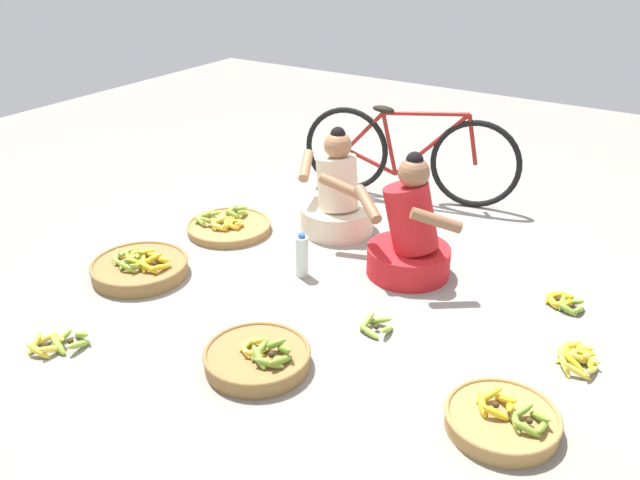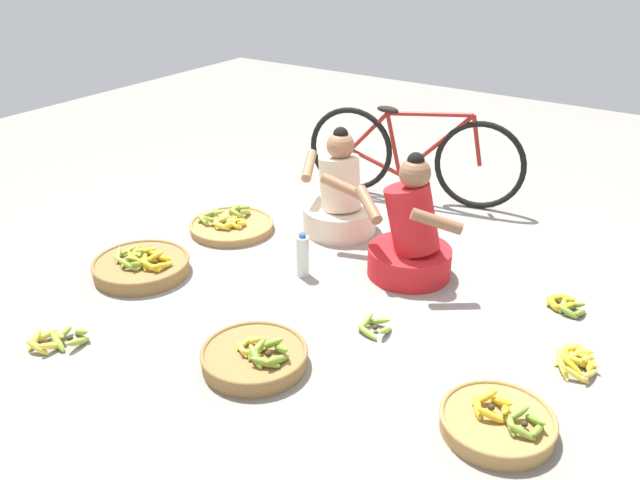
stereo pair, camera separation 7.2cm
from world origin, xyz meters
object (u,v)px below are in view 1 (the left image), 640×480
Objects in this scene: vendor_woman_front at (409,237)px; bicycle_leaning at (409,155)px; banana_basket_front_left at (258,357)px; loose_bananas_back_left at (576,357)px; water_bottle at (302,256)px; banana_basket_front_right at (503,419)px; banana_basket_near_vendor at (140,267)px; loose_bananas_front_center at (563,302)px; loose_bananas_near_bicycle at (376,326)px; vendor_woman_behind at (337,199)px; banana_basket_mid_right at (228,226)px; loose_bananas_back_right at (57,342)px.

vendor_woman_front is 1.25m from bicycle_leaning.
loose_bananas_back_left is at bearing 34.19° from banana_basket_front_left.
water_bottle is at bearing -145.07° from vendor_woman_front.
banana_basket_front_right is at bearing -54.59° from bicycle_leaning.
bicycle_leaning is 2.23m from banana_basket_near_vendor.
loose_bananas_back_left is 1.28× the size of loose_bananas_front_center.
vendor_woman_front is 1.33× the size of banana_basket_near_vendor.
bicycle_leaning reaches higher than loose_bananas_near_bicycle.
bicycle_leaning is 5.82× the size of water_bottle.
water_bottle is (0.17, -0.68, -0.10)m from vendor_woman_behind.
vendor_woman_behind is 0.45× the size of bicycle_leaning.
banana_basket_mid_right is 2.08× the size of water_bottle.
vendor_woman_behind reaches higher than loose_bananas_back_left.
vendor_woman_front is at bearing 55.55° from loose_bananas_back_right.
loose_bananas_near_bicycle is at bearing 9.56° from banana_basket_near_vendor.
water_bottle is (-0.69, 0.29, 0.11)m from loose_bananas_near_bicycle.
vendor_woman_behind reaches higher than bicycle_leaning.
banana_basket_near_vendor is at bearing -146.91° from water_bottle.
water_bottle is (0.81, -0.25, 0.10)m from banana_basket_mid_right.
banana_basket_front_right is 1.63× the size of loose_bananas_back_left.
vendor_woman_behind is 2.17m from banana_basket_front_right.
banana_basket_mid_right is at bearing 174.38° from loose_bananas_back_left.
bicycle_leaning is 1.51m from water_bottle.
loose_bananas_front_center is at bearing 19.27° from water_bottle.
bicycle_leaning is 1.51m from banana_basket_mid_right.
vendor_woman_behind is 0.80m from banana_basket_mid_right.
loose_bananas_back_left is at bearing 12.52° from banana_basket_near_vendor.
banana_basket_near_vendor is at bearing -93.01° from banana_basket_mid_right.
banana_basket_near_vendor is at bearing -112.10° from bicycle_leaning.
banana_basket_near_vendor is at bearing -167.48° from loose_bananas_back_left.
vendor_woman_front is at bearing 34.93° from water_bottle.
vendor_woman_front reaches higher than loose_bananas_back_left.
loose_bananas_back_left is at bearing -20.13° from vendor_woman_behind.
loose_bananas_back_right is at bearing -115.41° from water_bottle.
bicycle_leaning is at bearing 116.62° from vendor_woman_front.
loose_bananas_back_left is 1.10× the size of loose_bananas_back_right.
loose_bananas_front_center is 0.85× the size of water_bottle.
loose_bananas_front_center is (2.11, 1.85, -0.00)m from loose_bananas_back_right.
loose_bananas_near_bicycle is 0.59× the size of loose_bananas_back_left.
bicycle_leaning is 2.28m from loose_bananas_back_left.
bicycle_leaning is 2.68m from banana_basket_front_right.
vendor_woman_behind is 2.67× the size of loose_bananas_back_right.
bicycle_leaning is (0.15, 0.81, 0.12)m from vendor_woman_behind.
banana_basket_front_left is 1.61m from loose_bananas_back_left.
loose_bananas_back_left reaches higher than loose_bananas_front_center.
loose_bananas_near_bicycle reaches higher than loose_bananas_front_center.
banana_basket_front_right is at bearing -102.56° from loose_bananas_back_left.
vendor_woman_front is 1.69m from banana_basket_near_vendor.
loose_bananas_near_bicycle is at bearing -163.03° from loose_bananas_back_left.
bicycle_leaning is at bearing 57.62° from banana_basket_mid_right.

